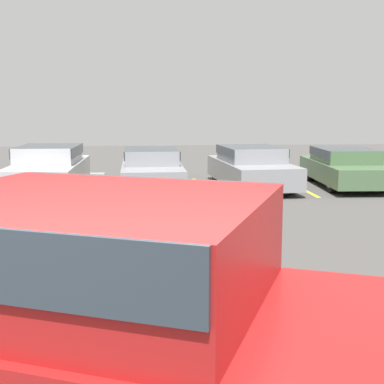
{
  "coord_description": "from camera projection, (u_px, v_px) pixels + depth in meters",
  "views": [
    {
      "loc": [
        0.09,
        -3.05,
        2.42
      ],
      "look_at": [
        0.9,
        5.72,
        1.0
      ],
      "focal_mm": 50.0,
      "sensor_mm": 36.0,
      "label": 1
    }
  ],
  "objects": [
    {
      "name": "wheel_stop_curb",
      "position": [
        80.0,
        175.0,
        18.29
      ],
      "size": [
        1.66,
        0.2,
        0.14
      ],
      "primitive_type": "cube",
      "color": "#B7B2A8",
      "rests_on": "ground_plane"
    },
    {
      "name": "parked_sedan_a",
      "position": [
        49.0,
        167.0,
        15.48
      ],
      "size": [
        1.91,
        4.53,
        1.28
      ],
      "rotation": [
        0.0,
        0.0,
        -1.59
      ],
      "color": "#B7BABF",
      "rests_on": "ground_plane"
    },
    {
      "name": "stall_stripe_d",
      "position": [
        297.0,
        186.0,
        16.22
      ],
      "size": [
        0.12,
        4.03,
        0.01
      ],
      "primitive_type": "cube",
      "color": "yellow",
      "rests_on": "ground_plane"
    },
    {
      "name": "stall_stripe_b",
      "position": [
        99.0,
        189.0,
        15.68
      ],
      "size": [
        0.12,
        4.03,
        0.01
      ],
      "primitive_type": "cube",
      "color": "yellow",
      "rests_on": "ground_plane"
    },
    {
      "name": "parked_sedan_c",
      "position": [
        251.0,
        166.0,
        15.91
      ],
      "size": [
        2.13,
        4.4,
        1.23
      ],
      "rotation": [
        0.0,
        0.0,
        -1.49
      ],
      "color": "gray",
      "rests_on": "ground_plane"
    },
    {
      "name": "parked_sedan_b",
      "position": [
        151.0,
        167.0,
        15.85
      ],
      "size": [
        1.77,
        4.64,
        1.17
      ],
      "rotation": [
        0.0,
        0.0,
        -1.56
      ],
      "color": "gray",
      "rests_on": "ground_plane"
    },
    {
      "name": "pickup_truck",
      "position": [
        136.0,
        350.0,
        3.3
      ],
      "size": [
        6.19,
        4.12,
        1.88
      ],
      "rotation": [
        0.0,
        0.0,
        -0.41
      ],
      "color": "#A51919",
      "rests_on": "ground_plane"
    },
    {
      "name": "stall_stripe_c",
      "position": [
        200.0,
        188.0,
        15.95
      ],
      "size": [
        0.12,
        4.03,
        0.01
      ],
      "primitive_type": "cube",
      "color": "yellow",
      "rests_on": "ground_plane"
    },
    {
      "name": "parked_sedan_d",
      "position": [
        345.0,
        166.0,
        16.24
      ],
      "size": [
        1.98,
        4.38,
        1.15
      ],
      "rotation": [
        0.0,
        0.0,
        -1.62
      ],
      "color": "#4C6B47",
      "rests_on": "ground_plane"
    }
  ]
}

